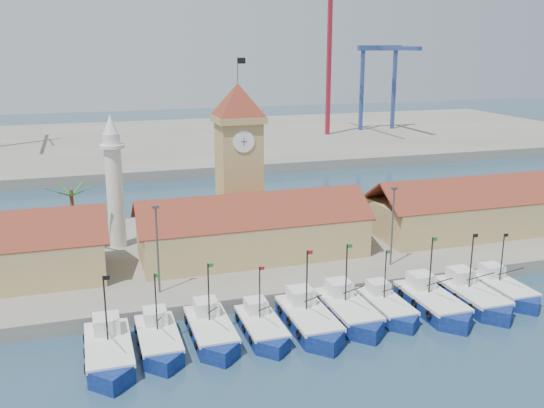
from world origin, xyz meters
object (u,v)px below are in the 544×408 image
object	(u,v)px
boat_5	(349,312)
minaret	(114,181)
boat_0	(109,354)
clock_tower	(239,159)

from	to	relation	value
boat_5	minaret	xyz separation A→B (m)	(-19.91, 24.78, 8.92)
boat_0	clock_tower	xyz separation A→B (m)	(17.52, 24.12, 11.15)
boat_5	clock_tower	world-z (taller)	clock_tower
boat_0	boat_5	size ratio (longest dim) A/B	1.00
minaret	boat_5	bearing A→B (deg)	-51.21
clock_tower	minaret	distance (m)	15.30
boat_0	minaret	distance (m)	27.72
boat_0	boat_5	world-z (taller)	boat_0
minaret	boat_0	bearing A→B (deg)	-95.51
boat_0	minaret	world-z (taller)	minaret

